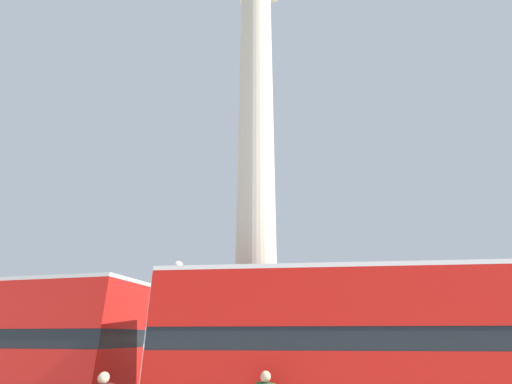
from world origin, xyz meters
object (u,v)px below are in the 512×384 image
object	(u,v)px
monument_column	(256,172)
bus_a	(344,342)
equestrian_statue	(95,355)
street_lamp	(173,329)

from	to	relation	value
monument_column	bus_a	bearing A→B (deg)	-54.63
monument_column	equestrian_statue	xyz separation A→B (m)	(-9.87, 4.17, -8.48)
equestrian_statue	bus_a	bearing A→B (deg)	-6.86
bus_a	street_lamp	size ratio (longest dim) A/B	1.93
bus_a	equestrian_statue	size ratio (longest dim) A/B	1.82
street_lamp	bus_a	bearing A→B (deg)	-26.20
equestrian_statue	monument_column	bearing A→B (deg)	3.96
monument_column	street_lamp	bearing A→B (deg)	-153.36
bus_a	equestrian_statue	distance (m)	15.81
bus_a	monument_column	bearing A→B (deg)	121.08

